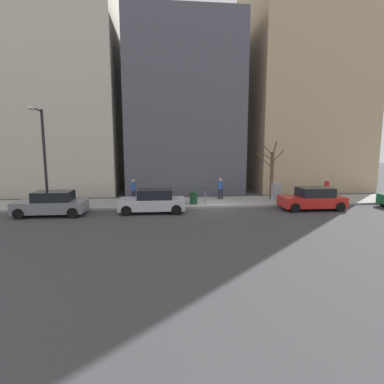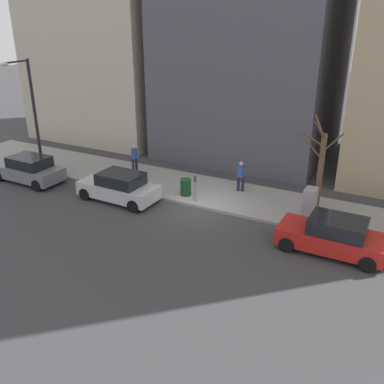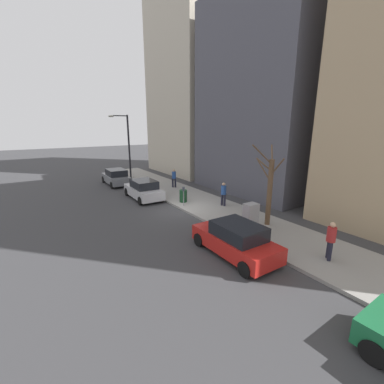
{
  "view_description": "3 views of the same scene",
  "coord_description": "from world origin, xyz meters",
  "views": [
    {
      "loc": [
        -20.3,
        3.55,
        4.15
      ],
      "look_at": [
        0.75,
        1.33,
        1.05
      ],
      "focal_mm": 28.0,
      "sensor_mm": 36.0,
      "label": 1
    },
    {
      "loc": [
        -17.29,
        -8.8,
        9.04
      ],
      "look_at": [
        -0.39,
        0.14,
        1.0
      ],
      "focal_mm": 40.0,
      "sensor_mm": 36.0,
      "label": 2
    },
    {
      "loc": [
        -8.53,
        -14.39,
        5.63
      ],
      "look_at": [
        0.9,
        0.02,
        1.15
      ],
      "focal_mm": 24.0,
      "sensor_mm": 36.0,
      "label": 3
    }
  ],
  "objects": [
    {
      "name": "bare_tree",
      "position": [
        2.59,
        -5.21,
        2.24
      ],
      "size": [
        2.06,
        2.14,
        4.56
      ],
      "color": "brown",
      "rests_on": "sidewalk"
    },
    {
      "name": "parking_meter",
      "position": [
        0.45,
        0.41,
        0.98
      ],
      "size": [
        0.14,
        0.1,
        1.35
      ],
      "color": "slate",
      "rests_on": "sidewalk"
    },
    {
      "name": "ground_plane",
      "position": [
        0.0,
        0.0,
        0.0
      ],
      "size": [
        120.0,
        120.0,
        0.0
      ],
      "primitive_type": "plane",
      "color": "#38383A"
    },
    {
      "name": "utility_box",
      "position": [
        1.3,
        -5.17,
        0.85
      ],
      "size": [
        0.83,
        0.61,
        1.43
      ],
      "color": "#A8A399",
      "rests_on": "sidewalk"
    },
    {
      "name": "pedestrian_midblock",
      "position": [
        2.77,
        -1.14,
        1.09
      ],
      "size": [
        0.36,
        0.4,
        1.66
      ],
      "rotation": [
        0.0,
        0.0,
        4.9
      ],
      "color": "#1E1E2D",
      "rests_on": "sidewalk"
    },
    {
      "name": "office_block_center",
      "position": [
        10.81,
        1.29,
        7.92
      ],
      "size": [
        10.62,
        10.62,
        15.85
      ],
      "primitive_type": "cube",
      "color": "#4C4C56",
      "rests_on": "ground"
    },
    {
      "name": "pedestrian_far_corner",
      "position": [
        2.61,
        5.63,
        1.09
      ],
      "size": [
        0.38,
        0.36,
        1.66
      ],
      "rotation": [
        0.0,
        0.0,
        5.89
      ],
      "color": "#1E1E2D",
      "rests_on": "sidewalk"
    },
    {
      "name": "sidewalk",
      "position": [
        2.0,
        0.0,
        0.07
      ],
      "size": [
        4.0,
        36.0,
        0.15
      ],
      "primitive_type": "cube",
      "color": "gray",
      "rests_on": "ground"
    },
    {
      "name": "parked_car_grey",
      "position": [
        -1.24,
        10.31,
        0.74
      ],
      "size": [
        1.99,
        4.23,
        1.52
      ],
      "rotation": [
        0.0,
        0.0,
        -0.02
      ],
      "color": "slate",
      "rests_on": "ground"
    },
    {
      "name": "parked_car_red",
      "position": [
        -1.2,
        -6.71,
        0.74
      ],
      "size": [
        1.94,
        4.21,
        1.52
      ],
      "rotation": [
        0.0,
        0.0,
        -0.01
      ],
      "color": "red",
      "rests_on": "ground"
    },
    {
      "name": "trash_bin",
      "position": [
        0.9,
        1.2,
        0.6
      ],
      "size": [
        0.56,
        0.56,
        0.9
      ],
      "primitive_type": "cylinder",
      "color": "#14381E",
      "rests_on": "sidewalk"
    },
    {
      "name": "streetlamp",
      "position": [
        0.28,
        11.17,
        4.02
      ],
      "size": [
        1.97,
        0.32,
        6.5
      ],
      "color": "black",
      "rests_on": "sidewalk"
    },
    {
      "name": "parked_car_silver",
      "position": [
        -1.0,
        4.07,
        0.74
      ],
      "size": [
        2.0,
        4.24,
        1.52
      ],
      "rotation": [
        0.0,
        0.0,
        -0.02
      ],
      "color": "#B7B7BC",
      "rests_on": "ground"
    }
  ]
}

